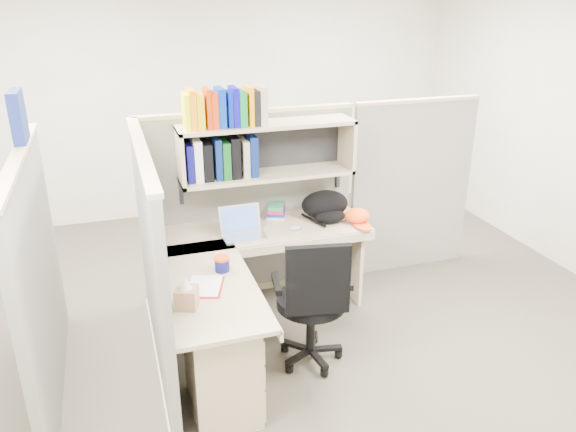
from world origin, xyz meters
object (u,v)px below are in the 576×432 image
object	(u,v)px
snack_canister	(222,264)
task_chair	(312,321)
backpack	(327,206)
laptop	(244,223)
desk	(237,324)

from	to	relation	value
snack_canister	task_chair	size ratio (longest dim) A/B	0.10
backpack	laptop	bearing A→B (deg)	-168.87
laptop	task_chair	world-z (taller)	task_chair
laptop	snack_canister	size ratio (longest dim) A/B	3.09
laptop	backpack	distance (m)	0.76
laptop	snack_canister	world-z (taller)	laptop
desk	laptop	distance (m)	0.87
desk	snack_canister	size ratio (longest dim) A/B	16.46
laptop	task_chair	size ratio (longest dim) A/B	0.32
laptop	backpack	size ratio (longest dim) A/B	0.81
desk	laptop	world-z (taller)	laptop
snack_canister	task_chair	bearing A→B (deg)	-23.14
laptop	snack_canister	bearing A→B (deg)	-120.50
desk	task_chair	xyz separation A→B (m)	(0.53, -0.01, -0.08)
snack_canister	desk	bearing A→B (deg)	-80.98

